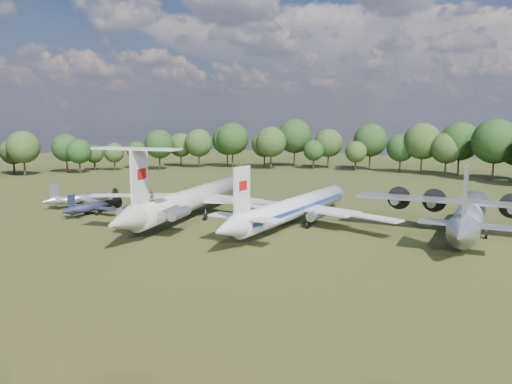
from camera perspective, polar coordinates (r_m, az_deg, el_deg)
The scene contains 7 objects.
ground at distance 80.82m, azimuth -4.55°, elevation -3.18°, with size 300.00×300.00×0.00m, color #224115.
il62_airliner at distance 83.05m, azimuth -7.10°, elevation -1.19°, with size 38.28×49.76×4.88m, color silver, non-canonical shape.
tu104_jet at distance 76.27m, azimuth 4.51°, elevation -2.22°, with size 32.85×43.81×4.38m, color silver, non-canonical shape.
an12_transport at distance 75.77m, azimuth 23.23°, elevation -2.84°, with size 32.04×35.81×4.71m, color #ADB0B5, non-canonical shape.
small_prop_west at distance 89.15m, azimuth -18.22°, elevation -1.83°, with size 9.98×13.61×2.00m, color black, non-canonical shape.
small_prop_northwest at distance 97.91m, azimuth -19.30°, elevation -0.90°, with size 11.30×15.41×2.26m, color #A7AAAF, non-canonical shape.
person_on_il62 at distance 70.55m, azimuth -11.83°, elevation -0.33°, with size 0.63×0.41×1.72m, color brown.
Camera 1 is at (42.30, -66.87, 16.48)m, focal length 35.00 mm.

